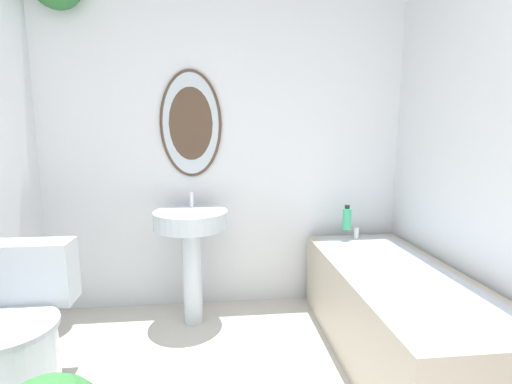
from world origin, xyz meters
The scene contains 5 objects.
wall_back centered at (-0.08, 2.40, 1.27)m, with size 2.57×0.30×2.40m.
toilet centered at (-0.96, 1.44, 0.29)m, with size 0.41×0.55×0.70m.
pedestal_sink centered at (-0.23, 2.11, 0.57)m, with size 0.46×0.46×0.83m.
bathtub centered at (0.89, 1.60, 0.26)m, with size 0.64×1.46×0.57m.
shampoo_bottle centered at (0.80, 2.20, 0.64)m, with size 0.06×0.06×0.17m.
Camera 1 is at (-0.07, -0.17, 1.21)m, focal length 26.00 mm.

